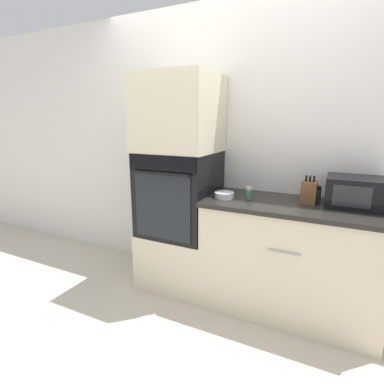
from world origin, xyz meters
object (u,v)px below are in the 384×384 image
Objects in this scene: bowl at (224,195)px; condiment_jar_near at (249,193)px; microwave at (355,192)px; knife_block at (309,192)px; condiment_jar_mid at (317,193)px; wall_oven at (179,193)px.

bowl is 0.20m from condiment_jar_near.
condiment_jar_near is at bearing 14.67° from bowl.
microwave is 3.75× the size of condiment_jar_near.
bowl is at bearing -168.77° from microwave.
microwave is 0.31m from knife_block.
condiment_jar_mid is (0.49, 0.21, 0.00)m from condiment_jar_near.
condiment_jar_near is at bearing -2.35° from wall_oven.
wall_oven is 7.24× the size of condiment_jar_near.
bowl is at bearing -9.50° from wall_oven.
wall_oven is 1.14m from condiment_jar_mid.
microwave reaches higher than knife_block.
knife_block is at bearing -116.46° from condiment_jar_mid.
knife_block is 0.45m from condiment_jar_near.
condiment_jar_near is (0.64, -0.03, 0.07)m from wall_oven.
condiment_jar_mid is (1.13, 0.19, 0.08)m from wall_oven.
knife_block reaches higher than condiment_jar_near.
microwave reaches higher than bowl.
wall_oven reaches higher than microwave.
knife_block is 1.86× the size of condiment_jar_mid.
microwave is 0.27m from condiment_jar_mid.
bowl is 1.41× the size of condiment_jar_mid.
condiment_jar_mid reaches higher than condiment_jar_near.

